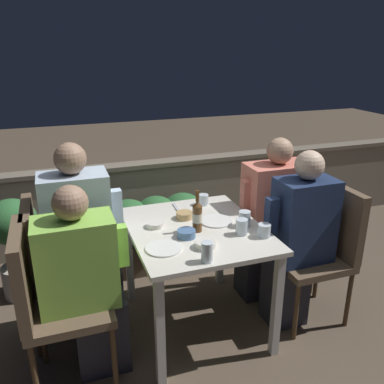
# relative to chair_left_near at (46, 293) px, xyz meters

# --- Properties ---
(ground_plane) EXTENTS (16.00, 16.00, 0.00)m
(ground_plane) POSITION_rel_chair_left_near_xyz_m (0.94, 0.18, -0.58)
(ground_plane) COLOR brown
(parapet_wall) EXTENTS (9.00, 0.18, 0.80)m
(parapet_wall) POSITION_rel_chair_left_near_xyz_m (0.94, 1.61, -0.17)
(parapet_wall) COLOR gray
(parapet_wall) RESTS_ON ground_plane
(dining_table) EXTENTS (0.84, 0.98, 0.75)m
(dining_table) POSITION_rel_chair_left_near_xyz_m (0.94, 0.18, 0.07)
(dining_table) COLOR silver
(dining_table) RESTS_ON ground_plane
(planter_hedge) EXTENTS (0.88, 0.47, 0.64)m
(planter_hedge) POSITION_rel_chair_left_near_xyz_m (0.91, 1.07, -0.22)
(planter_hedge) COLOR brown
(planter_hedge) RESTS_ON ground_plane
(chair_left_near) EXTENTS (0.48, 0.48, 0.97)m
(chair_left_near) POSITION_rel_chair_left_near_xyz_m (0.00, 0.00, 0.00)
(chair_left_near) COLOR brown
(chair_left_near) RESTS_ON ground_plane
(person_green_blouse) EXTENTS (0.50, 0.26, 1.18)m
(person_green_blouse) POSITION_rel_chair_left_near_xyz_m (0.22, -0.00, 0.02)
(person_green_blouse) COLOR #282833
(person_green_blouse) RESTS_ON ground_plane
(chair_left_far) EXTENTS (0.48, 0.48, 0.97)m
(chair_left_far) POSITION_rel_chair_left_near_xyz_m (0.04, 0.35, 0.00)
(chair_left_far) COLOR brown
(chair_left_far) RESTS_ON ground_plane
(person_blue_shirt) EXTENTS (0.49, 0.26, 1.33)m
(person_blue_shirt) POSITION_rel_chair_left_near_xyz_m (0.25, 0.35, 0.09)
(person_blue_shirt) COLOR #282833
(person_blue_shirt) RESTS_ON ground_plane
(chair_right_near) EXTENTS (0.48, 0.48, 0.97)m
(chair_right_near) POSITION_rel_chair_left_near_xyz_m (1.83, 0.02, 0.00)
(chair_right_near) COLOR brown
(chair_right_near) RESTS_ON ground_plane
(person_navy_jumper) EXTENTS (0.47, 0.26, 1.24)m
(person_navy_jumper) POSITION_rel_chair_left_near_xyz_m (1.62, 0.02, 0.05)
(person_navy_jumper) COLOR #282833
(person_navy_jumper) RESTS_ON ground_plane
(chair_right_far) EXTENTS (0.48, 0.48, 0.97)m
(chair_right_far) POSITION_rel_chair_left_near_xyz_m (1.83, 0.38, 0.00)
(chair_right_far) COLOR brown
(chair_right_far) RESTS_ON ground_plane
(person_coral_top) EXTENTS (0.52, 0.26, 1.24)m
(person_coral_top) POSITION_rel_chair_left_near_xyz_m (1.62, 0.38, 0.04)
(person_coral_top) COLOR #282833
(person_coral_top) RESTS_ON ground_plane
(beer_bottle) EXTENTS (0.06, 0.06, 0.27)m
(beer_bottle) POSITION_rel_chair_left_near_xyz_m (0.93, 0.13, 0.28)
(beer_bottle) COLOR brown
(beer_bottle) RESTS_ON dining_table
(plate_0) EXTENTS (0.21, 0.21, 0.01)m
(plate_0) POSITION_rel_chair_left_near_xyz_m (0.67, -0.03, 0.18)
(plate_0) COLOR white
(plate_0) RESTS_ON dining_table
(plate_1) EXTENTS (0.22, 0.22, 0.01)m
(plate_1) POSITION_rel_chair_left_near_xyz_m (1.10, 0.23, 0.18)
(plate_1) COLOR white
(plate_1) RESTS_ON dining_table
(bowl_0) EXTENTS (0.11, 0.11, 0.05)m
(bowl_0) POSITION_rel_chair_left_near_xyz_m (0.84, 0.07, 0.20)
(bowl_0) COLOR #4C709E
(bowl_0) RESTS_ON dining_table
(bowl_1) EXTENTS (0.12, 0.12, 0.04)m
(bowl_1) POSITION_rel_chair_left_near_xyz_m (0.90, -0.09, 0.19)
(bowl_1) COLOR silver
(bowl_1) RESTS_ON dining_table
(bowl_2) EXTENTS (0.11, 0.11, 0.05)m
(bowl_2) POSITION_rel_chair_left_near_xyz_m (0.92, 0.35, 0.20)
(bowl_2) COLOR tan
(bowl_2) RESTS_ON dining_table
(bowl_3) EXTENTS (0.11, 0.11, 0.03)m
(bowl_3) POSITION_rel_chair_left_near_xyz_m (0.70, 0.28, 0.19)
(bowl_3) COLOR silver
(bowl_3) RESTS_ON dining_table
(glass_cup_0) EXTENTS (0.06, 0.06, 0.12)m
(glass_cup_0) POSITION_rel_chair_left_near_xyz_m (0.85, -0.25, 0.23)
(glass_cup_0) COLOR silver
(glass_cup_0) RESTS_ON dining_table
(glass_cup_1) EXTENTS (0.07, 0.07, 0.10)m
(glass_cup_1) POSITION_rel_chair_left_near_xyz_m (1.18, -0.00, 0.22)
(glass_cup_1) COLOR silver
(glass_cup_1) RESTS_ON dining_table
(glass_cup_2) EXTENTS (0.08, 0.08, 0.08)m
(glass_cup_2) POSITION_rel_chair_left_near_xyz_m (1.13, 0.54, 0.21)
(glass_cup_2) COLOR silver
(glass_cup_2) RESTS_ON dining_table
(glass_cup_3) EXTENTS (0.08, 0.08, 0.10)m
(glass_cup_3) POSITION_rel_chair_left_near_xyz_m (1.25, 0.10, 0.22)
(glass_cup_3) COLOR silver
(glass_cup_3) RESTS_ON dining_table
(glass_cup_4) EXTENTS (0.08, 0.08, 0.08)m
(glass_cup_4) POSITION_rel_chair_left_near_xyz_m (1.30, -0.08, 0.21)
(glass_cup_4) COLOR silver
(glass_cup_4) RESTS_ON dining_table
(fork_0) EXTENTS (0.03, 0.17, 0.01)m
(fork_0) POSITION_rel_chair_left_near_xyz_m (0.92, 0.53, 0.17)
(fork_0) COLOR silver
(fork_0) RESTS_ON dining_table
(potted_plant) EXTENTS (0.38, 0.38, 0.80)m
(potted_plant) POSITION_rel_chair_left_near_xyz_m (-0.23, 0.97, -0.09)
(potted_plant) COLOR #B2A899
(potted_plant) RESTS_ON ground_plane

